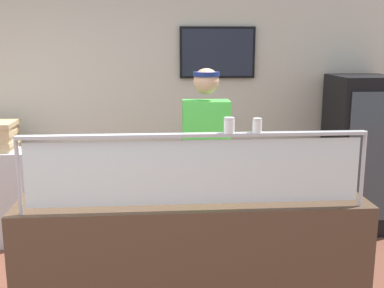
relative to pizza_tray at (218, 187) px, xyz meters
The scene contains 10 objects.
ground_plane 1.12m from the pizza_tray, 109.86° to the left, with size 12.00×12.00×0.00m, color brown.
shop_rear_unit 2.06m from the pizza_tray, 95.37° to the left, with size 6.69×0.13×2.70m.
serving_counter 0.54m from the pizza_tray, 154.32° to the right, with size 2.29×0.73×0.95m, color #4C3828.
sneeze_guard 0.53m from the pizza_tray, 115.99° to the right, with size 2.12×0.06×0.48m.
pizza_tray is the anchor object (origin of this frame).
pizza_server 0.03m from the pizza_tray, 63.91° to the right, with size 0.07×0.28×0.01m, color #ADAFB7.
parmesan_shaker 0.64m from the pizza_tray, 88.84° to the right, with size 0.07×0.07×0.09m.
pepper_flake_shaker 0.67m from the pizza_tray, 66.07° to the right, with size 0.06×0.06×0.09m.
worker_figure 0.64m from the pizza_tray, 91.23° to the left, with size 0.41×0.50×1.76m.
drink_fridge 2.31m from the pizza_tray, 42.69° to the left, with size 0.60×0.67×1.63m.
Camera 1 is at (0.91, -2.73, 1.96)m, focal length 44.79 mm.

